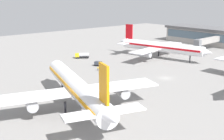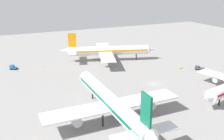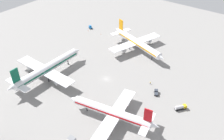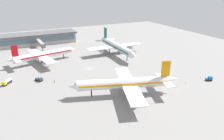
{
  "view_description": "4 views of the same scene",
  "coord_description": "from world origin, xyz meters",
  "px_view_note": "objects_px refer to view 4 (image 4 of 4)",
  "views": [
    {
      "loc": [
        -65.44,
        80.96,
        28.96
      ],
      "look_at": [
        3.03,
        22.27,
        6.0
      ],
      "focal_mm": 48.27,
      "sensor_mm": 36.0,
      "label": 1
    },
    {
      "loc": [
        -59.59,
        -86.04,
        40.92
      ],
      "look_at": [
        -13.63,
        13.97,
        3.87
      ],
      "focal_mm": 41.26,
      "sensor_mm": 36.0,
      "label": 2
    },
    {
      "loc": [
        74.01,
        -91.03,
        90.09
      ],
      "look_at": [
        -0.97,
        7.01,
        2.11
      ],
      "focal_mm": 39.18,
      "sensor_mm": 36.0,
      "label": 3
    },
    {
      "loc": [
        41.45,
        120.39,
        48.66
      ],
      "look_at": [
        -7.17,
        19.2,
        4.54
      ],
      "focal_mm": 34.55,
      "sensor_mm": 36.0,
      "label": 4
    }
  ],
  "objects_px": {
    "airplane_at_gate": "(43,55)",
    "pushback_tractor": "(39,79)",
    "airplane_distant": "(116,46)",
    "fuel_truck": "(7,82)",
    "baggage_tug": "(209,78)",
    "airplane_taxiing": "(125,83)",
    "safety_cone_mid_apron": "(186,82)",
    "safety_cone_near_gate": "(200,77)",
    "ground_crew_worker": "(54,81)"
  },
  "relations": [
    {
      "from": "airplane_at_gate",
      "to": "airplane_taxiing",
      "type": "bearing_deg",
      "value": -78.77
    },
    {
      "from": "pushback_tractor",
      "to": "baggage_tug",
      "type": "bearing_deg",
      "value": 33.26
    },
    {
      "from": "airplane_distant",
      "to": "safety_cone_near_gate",
      "type": "height_order",
      "value": "airplane_distant"
    },
    {
      "from": "airplane_at_gate",
      "to": "airplane_distant",
      "type": "xyz_separation_m",
      "value": [
        -52.75,
        4.39,
        0.81
      ]
    },
    {
      "from": "ground_crew_worker",
      "to": "safety_cone_near_gate",
      "type": "xyz_separation_m",
      "value": [
        -75.71,
        29.69,
        -0.55
      ]
    },
    {
      "from": "airplane_distant",
      "to": "baggage_tug",
      "type": "height_order",
      "value": "airplane_distant"
    },
    {
      "from": "pushback_tractor",
      "to": "safety_cone_mid_apron",
      "type": "xyz_separation_m",
      "value": [
        -70.29,
        36.68,
        -0.67
      ]
    },
    {
      "from": "airplane_distant",
      "to": "fuel_truck",
      "type": "bearing_deg",
      "value": -73.1
    },
    {
      "from": "safety_cone_mid_apron",
      "to": "ground_crew_worker",
      "type": "bearing_deg",
      "value": -26.25
    },
    {
      "from": "airplane_at_gate",
      "to": "pushback_tractor",
      "type": "height_order",
      "value": "airplane_at_gate"
    },
    {
      "from": "airplane_taxiing",
      "to": "ground_crew_worker",
      "type": "xyz_separation_m",
      "value": [
        27.77,
        -28.48,
        -4.98
      ]
    },
    {
      "from": "baggage_tug",
      "to": "fuel_truck",
      "type": "distance_m",
      "value": 109.14
    },
    {
      "from": "safety_cone_near_gate",
      "to": "safety_cone_mid_apron",
      "type": "xyz_separation_m",
      "value": [
        12.37,
        1.54,
        0.0
      ]
    },
    {
      "from": "ground_crew_worker",
      "to": "safety_cone_mid_apron",
      "type": "relative_size",
      "value": 2.78
    },
    {
      "from": "pushback_tractor",
      "to": "airplane_at_gate",
      "type": "bearing_deg",
      "value": 134.83
    },
    {
      "from": "pushback_tractor",
      "to": "fuel_truck",
      "type": "xyz_separation_m",
      "value": [
        15.98,
        -3.23,
        0.42
      ]
    },
    {
      "from": "pushback_tractor",
      "to": "safety_cone_near_gate",
      "type": "xyz_separation_m",
      "value": [
        -82.66,
        35.13,
        -0.67
      ]
    },
    {
      "from": "airplane_distant",
      "to": "baggage_tug",
      "type": "bearing_deg",
      "value": 20.27
    },
    {
      "from": "safety_cone_mid_apron",
      "to": "airplane_taxiing",
      "type": "bearing_deg",
      "value": -4.43
    },
    {
      "from": "airplane_taxiing",
      "to": "fuel_truck",
      "type": "distance_m",
      "value": 63.01
    },
    {
      "from": "airplane_distant",
      "to": "safety_cone_near_gate",
      "type": "xyz_separation_m",
      "value": [
        -22.47,
        61.25,
        -5.79
      ]
    },
    {
      "from": "fuel_truck",
      "to": "safety_cone_near_gate",
      "type": "xyz_separation_m",
      "value": [
        -98.64,
        38.36,
        -1.09
      ]
    },
    {
      "from": "airplane_taxiing",
      "to": "ground_crew_worker",
      "type": "distance_m",
      "value": 40.09
    },
    {
      "from": "airplane_distant",
      "to": "fuel_truck",
      "type": "xyz_separation_m",
      "value": [
        76.17,
        22.89,
        -4.7
      ]
    },
    {
      "from": "baggage_tug",
      "to": "airplane_distant",
      "type": "bearing_deg",
      "value": 138.47
    },
    {
      "from": "ground_crew_worker",
      "to": "safety_cone_mid_apron",
      "type": "bearing_deg",
      "value": 107.71
    },
    {
      "from": "baggage_tug",
      "to": "fuel_truck",
      "type": "height_order",
      "value": "fuel_truck"
    },
    {
      "from": "pushback_tractor",
      "to": "safety_cone_near_gate",
      "type": "distance_m",
      "value": 89.82
    },
    {
      "from": "safety_cone_near_gate",
      "to": "airplane_taxiing",
      "type": "bearing_deg",
      "value": -1.45
    },
    {
      "from": "fuel_truck",
      "to": "airplane_taxiing",
      "type": "bearing_deg",
      "value": 89.41
    },
    {
      "from": "pushback_tractor",
      "to": "safety_cone_mid_apron",
      "type": "bearing_deg",
      "value": 30.98
    },
    {
      "from": "pushback_tractor",
      "to": "safety_cone_mid_apron",
      "type": "relative_size",
      "value": 7.91
    },
    {
      "from": "baggage_tug",
      "to": "safety_cone_near_gate",
      "type": "relative_size",
      "value": 6.2
    },
    {
      "from": "baggage_tug",
      "to": "pushback_tractor",
      "type": "bearing_deg",
      "value": -176.91
    },
    {
      "from": "airplane_distant",
      "to": "safety_cone_near_gate",
      "type": "distance_m",
      "value": 65.5
    },
    {
      "from": "airplane_at_gate",
      "to": "pushback_tractor",
      "type": "xyz_separation_m",
      "value": [
        7.44,
        30.5,
        -4.31
      ]
    },
    {
      "from": "airplane_taxiing",
      "to": "baggage_tug",
      "type": "xyz_separation_m",
      "value": [
        -49.6,
        5.89,
        -4.67
      ]
    },
    {
      "from": "baggage_tug",
      "to": "ground_crew_worker",
      "type": "xyz_separation_m",
      "value": [
        77.37,
        -34.37,
        -0.31
      ]
    },
    {
      "from": "airplane_at_gate",
      "to": "pushback_tractor",
      "type": "bearing_deg",
      "value": -115.44
    },
    {
      "from": "safety_cone_near_gate",
      "to": "ground_crew_worker",
      "type": "bearing_deg",
      "value": -21.41
    },
    {
      "from": "fuel_truck",
      "to": "baggage_tug",
      "type": "bearing_deg",
      "value": 102.41
    },
    {
      "from": "airplane_taxiing",
      "to": "safety_cone_near_gate",
      "type": "relative_size",
      "value": 85.51
    },
    {
      "from": "airplane_at_gate",
      "to": "ground_crew_worker",
      "type": "bearing_deg",
      "value": -102.5
    },
    {
      "from": "airplane_taxiing",
      "to": "airplane_distant",
      "type": "bearing_deg",
      "value": -95.14
    },
    {
      "from": "safety_cone_near_gate",
      "to": "safety_cone_mid_apron",
      "type": "height_order",
      "value": "same"
    },
    {
      "from": "baggage_tug",
      "to": "safety_cone_near_gate",
      "type": "distance_m",
      "value": 5.04
    },
    {
      "from": "airplane_at_gate",
      "to": "ground_crew_worker",
      "type": "height_order",
      "value": "airplane_at_gate"
    },
    {
      "from": "airplane_at_gate",
      "to": "fuel_truck",
      "type": "height_order",
      "value": "airplane_at_gate"
    },
    {
      "from": "pushback_tractor",
      "to": "ground_crew_worker",
      "type": "xyz_separation_m",
      "value": [
        -6.95,
        5.44,
        -0.12
      ]
    },
    {
      "from": "airplane_at_gate",
      "to": "fuel_truck",
      "type": "relative_size",
      "value": 7.61
    }
  ]
}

